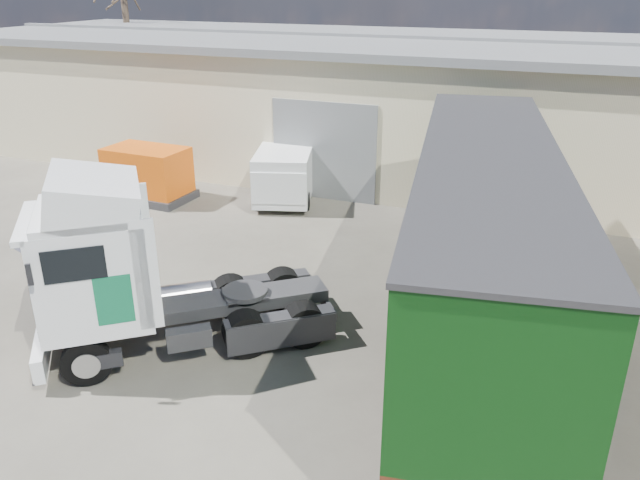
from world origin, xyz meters
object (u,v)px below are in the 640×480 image
at_px(box_trailer, 483,224).
at_px(orange_skip, 148,177).
at_px(tractor_unit, 135,277).
at_px(panel_van, 286,171).

distance_m(box_trailer, orange_skip, 13.81).
distance_m(tractor_unit, orange_skip, 10.54).
height_order(box_trailer, panel_van, box_trailer).
distance_m(box_trailer, panel_van, 10.93).
xyz_separation_m(panel_van, orange_skip, (-4.65, -2.10, -0.15)).
relative_size(box_trailer, panel_van, 2.65).
bearing_deg(orange_skip, box_trailer, -19.56).
height_order(tractor_unit, panel_van, tractor_unit).
xyz_separation_m(tractor_unit, orange_skip, (-6.03, 8.59, -0.91)).
bearing_deg(tractor_unit, orange_skip, 175.67).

